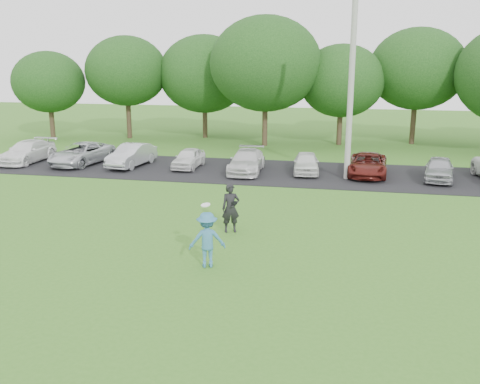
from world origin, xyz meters
name	(u,v)px	position (x,y,z in m)	size (l,w,h in m)	color
ground	(216,263)	(0.00, 0.00, 0.00)	(100.00, 100.00, 0.00)	#397120
parking_lot	(276,172)	(0.00, 13.00, 0.01)	(32.00, 6.50, 0.03)	black
utility_pole	(351,82)	(3.66, 12.15, 4.79)	(0.28, 0.28, 9.57)	#A1A09B
frisbee_player	(207,240)	(-0.18, -0.33, 0.83)	(1.20, 0.92, 1.92)	teal
camera_bystander	(231,208)	(-0.21, 2.90, 0.86)	(0.73, 0.61, 1.72)	black
parked_cars	(273,161)	(-0.19, 12.87, 0.62)	(30.63, 4.77, 1.25)	white
tree_row	(320,72)	(1.51, 22.76, 4.91)	(42.39, 9.85, 8.64)	#38281C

